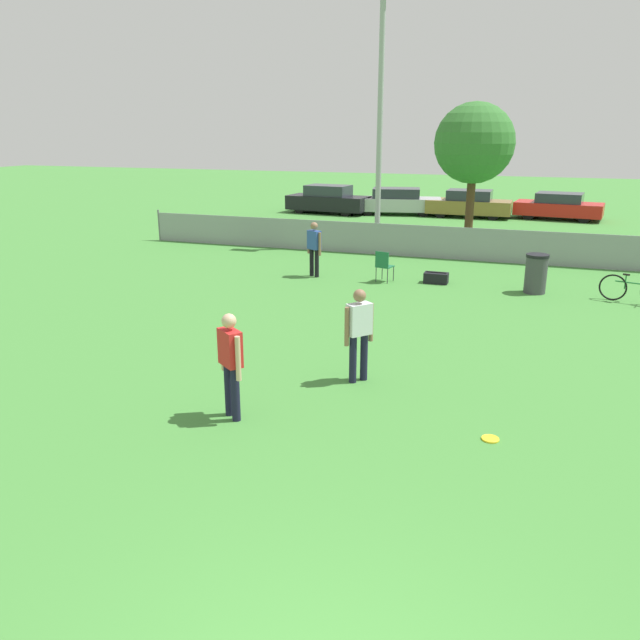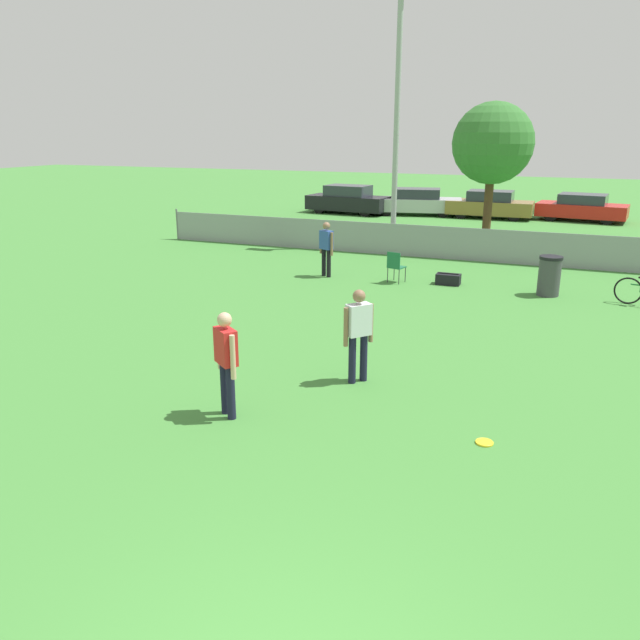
# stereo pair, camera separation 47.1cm
# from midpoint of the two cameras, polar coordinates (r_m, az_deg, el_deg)

# --- Properties ---
(fence_backline) EXTENTS (26.29, 0.07, 1.21)m
(fence_backline) POSITION_cam_midpoint_polar(r_m,az_deg,el_deg) (21.47, 15.64, 6.53)
(fence_backline) COLOR gray
(fence_backline) RESTS_ON ground_plane
(light_pole) EXTENTS (0.90, 0.36, 9.08)m
(light_pole) POSITION_cam_midpoint_polar(r_m,az_deg,el_deg) (23.38, 4.95, 19.61)
(light_pole) COLOR #9E9EA3
(light_pole) RESTS_ON ground_plane
(tree_near_pole) EXTENTS (2.97, 2.97, 5.24)m
(tree_near_pole) POSITION_cam_midpoint_polar(r_m,az_deg,el_deg) (24.70, 13.37, 15.41)
(tree_near_pole) COLOR #4C331E
(tree_near_pole) RESTS_ON ground_plane
(player_thrower_red) EXTENTS (0.48, 0.43, 1.66)m
(player_thrower_red) POSITION_cam_midpoint_polar(r_m,az_deg,el_deg) (9.41, -9.60, -3.50)
(player_thrower_red) COLOR #191933
(player_thrower_red) RESTS_ON ground_plane
(player_receiver_white) EXTENTS (0.44, 0.46, 1.66)m
(player_receiver_white) POSITION_cam_midpoint_polar(r_m,az_deg,el_deg) (10.66, 2.32, -0.80)
(player_receiver_white) COLOR #191933
(player_receiver_white) RESTS_ON ground_plane
(spectator_in_blue) EXTENTS (0.51, 0.38, 1.63)m
(spectator_in_blue) POSITION_cam_midpoint_polar(r_m,az_deg,el_deg) (18.58, -1.27, 6.83)
(spectator_in_blue) COLOR black
(spectator_in_blue) RESTS_ON ground_plane
(frisbee_disc) EXTENTS (0.25, 0.25, 0.03)m
(frisbee_disc) POSITION_cam_midpoint_polar(r_m,az_deg,el_deg) (9.27, 13.89, -10.51)
(frisbee_disc) COLOR yellow
(frisbee_disc) RESTS_ON ground_plane
(folding_chair_sideline) EXTENTS (0.51, 0.51, 0.90)m
(folding_chair_sideline) POSITION_cam_midpoint_polar(r_m,az_deg,el_deg) (18.02, 5.10, 5.09)
(folding_chair_sideline) COLOR #333338
(folding_chair_sideline) RESTS_ON ground_plane
(bicycle_sideline) EXTENTS (1.61, 0.58, 0.73)m
(bicycle_sideline) POSITION_cam_midpoint_polar(r_m,az_deg,el_deg) (17.53, 26.08, 2.51)
(bicycle_sideline) COLOR black
(bicycle_sideline) RESTS_ON ground_plane
(trash_bin) EXTENTS (0.60, 0.60, 1.05)m
(trash_bin) POSITION_cam_midpoint_polar(r_m,az_deg,el_deg) (17.63, 18.42, 4.05)
(trash_bin) COLOR #3F3F44
(trash_bin) RESTS_ON ground_plane
(gear_bag_sideline) EXTENTS (0.67, 0.37, 0.33)m
(gear_bag_sideline) POSITION_cam_midpoint_polar(r_m,az_deg,el_deg) (18.16, 9.83, 3.81)
(gear_bag_sideline) COLOR black
(gear_bag_sideline) RESTS_ON ground_plane
(parked_car_dark) EXTENTS (4.40, 2.09, 1.46)m
(parked_car_dark) POSITION_cam_midpoint_polar(r_m,az_deg,el_deg) (33.33, 0.34, 10.92)
(parked_car_dark) COLOR black
(parked_car_dark) RESTS_ON ground_plane
(parked_car_silver) EXTENTS (4.83, 2.57, 1.34)m
(parked_car_silver) POSITION_cam_midpoint_polar(r_m,az_deg,el_deg) (33.11, 6.55, 10.71)
(parked_car_silver) COLOR black
(parked_car_silver) RESTS_ON ground_plane
(parked_car_tan) EXTENTS (4.13, 1.75, 1.35)m
(parked_car_tan) POSITION_cam_midpoint_polar(r_m,az_deg,el_deg) (32.66, 13.05, 10.30)
(parked_car_tan) COLOR black
(parked_car_tan) RESTS_ON ground_plane
(parked_car_red) EXTENTS (4.26, 2.33, 1.28)m
(parked_car_red) POSITION_cam_midpoint_polar(r_m,az_deg,el_deg) (33.07, 20.60, 9.71)
(parked_car_red) COLOR black
(parked_car_red) RESTS_ON ground_plane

